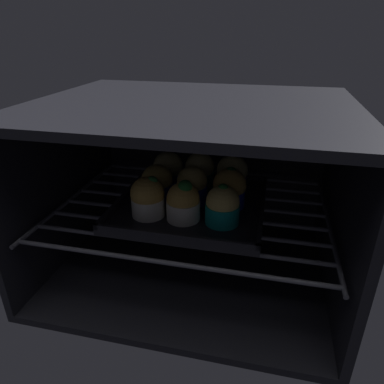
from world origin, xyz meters
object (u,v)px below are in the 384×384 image
Objects in this scene: muffin_row0_col1 at (182,202)px; muffin_row2_col0 at (168,170)px; muffin_row2_col2 at (232,174)px; muffin_row0_col0 at (148,198)px; muffin_row2_col1 at (198,171)px; muffin_row1_col0 at (157,184)px; muffin_row1_col2 at (229,188)px; baking_tray at (192,204)px; muffin_row1_col1 at (191,186)px; muffin_row0_col2 at (223,206)px.

muffin_row0_col1 is 16.00cm from muffin_row2_col0.
muffin_row0_col1 is at bearing -116.65° from muffin_row2_col2.
muffin_row0_col0 is 14.44cm from muffin_row2_col0.
muffin_row0_col0 is at bearing -113.84° from muffin_row2_col1.
muffin_row1_col0 is 14.87cm from muffin_row1_col2.
muffin_row0_col1 is at bearing -64.46° from muffin_row2_col0.
muffin_row0_col1 reaches higher than baking_tray.
muffin_row1_col2 is at bearing -86.75° from muffin_row2_col2.
muffin_row2_col1 is at bearing 137.02° from muffin_row1_col2.
muffin_row1_col2 is (14.87, 0.26, 0.32)cm from muffin_row1_col0.
muffin_row0_col1 reaches higher than muffin_row0_col0.
muffin_row2_col0 is at bearing 134.51° from baking_tray.
muffin_row0_col0 is 1.03× the size of muffin_row1_col1.
baking_tray is 8.34cm from muffin_row1_col0.
muffin_row0_col0 is 15.99cm from muffin_row2_col1.
muffin_row2_col2 is at bearing 93.25° from muffin_row1_col2.
baking_tray is at bearing -45.49° from muffin_row2_col0.
muffin_row0_col1 is 7.50cm from muffin_row0_col2.
muffin_row2_col0 is 6.75cm from muffin_row2_col1.
muffin_row2_col0 is 0.95× the size of muffin_row2_col1.
muffin_row0_col2 is at bearing -92.51° from muffin_row1_col2.
muffin_row0_col0 is 0.98× the size of muffin_row2_col1.
muffin_row2_col1 is at bearing 66.16° from muffin_row0_col0.
muffin_row0_col0 is 16.12cm from muffin_row1_col2.
baking_tray is at bearing 1.81° from muffin_row1_col0.
muffin_row2_col0 is (-14.39, 14.16, 0.22)cm from muffin_row0_col2.
muffin_row2_col0 is at bearing 153.83° from muffin_row1_col2.
muffin_row2_col1 reaches higher than muffin_row1_col0.
muffin_row0_col2 is at bearing -24.61° from muffin_row1_col0.
muffin_row0_col0 is 6.62cm from muffin_row0_col1.
muffin_row0_col0 is 1.02× the size of muffin_row0_col2.
muffin_row0_col2 is (14.11, 0.28, -0.25)cm from muffin_row0_col0.
muffin_row1_col2 is 10.87cm from muffin_row2_col1.
muffin_row0_col1 is at bearing -177.85° from muffin_row0_col2.
muffin_row1_col1 is 10.09cm from muffin_row2_col0.
baking_tray is at bearing 14.72° from muffin_row1_col1.
muffin_row1_col2 reaches higher than muffin_row0_col2.
muffin_row1_col2 is at bearing -42.98° from muffin_row2_col1.
muffin_row0_col1 reaches higher than muffin_row0_col2.
muffin_row2_col2 reaches higher than muffin_row0_col0.
muffin_row0_col2 is 16.02cm from muffin_row1_col0.
muffin_row1_col0 is (-7.07, 6.95, 0.01)cm from muffin_row0_col1.
muffin_row2_col2 is at bearing 46.42° from baking_tray.
muffin_row2_col1 is at bearing 1.59° from muffin_row2_col0.
muffin_row0_col2 is 1.04× the size of muffin_row1_col0.
baking_tray is 3.76× the size of muffin_row0_col2.
muffin_row0_col2 reaches higher than baking_tray.
muffin_row0_col0 is at bearing -86.24° from muffin_row1_col0.
muffin_row1_col1 is 10.50cm from muffin_row2_col2.
muffin_row0_col0 is at bearing -178.85° from muffin_row0_col2.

